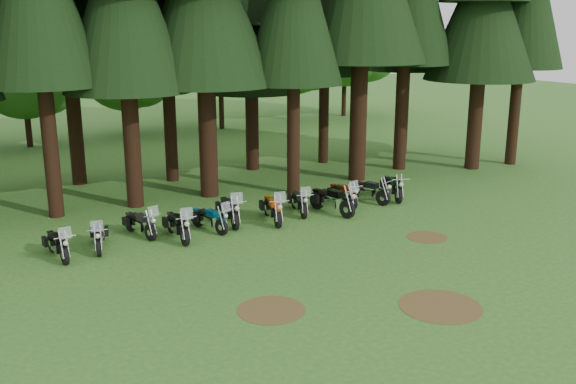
% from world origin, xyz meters
% --- Properties ---
extents(ground, '(120.00, 120.00, 0.00)m').
position_xyz_m(ground, '(0.00, 0.00, 0.00)').
color(ground, '#2B5E1C').
rests_on(ground, ground).
extents(pine_back_4, '(4.94, 4.94, 13.78)m').
position_xyz_m(pine_back_4, '(4.04, 13.25, 8.25)').
color(pine_back_4, black).
rests_on(pine_back_4, ground).
extents(decid_3, '(6.12, 5.95, 7.65)m').
position_xyz_m(decid_3, '(-4.71, 25.13, 4.51)').
color(decid_3, black).
rests_on(decid_3, ground).
extents(decid_4, '(5.93, 5.76, 7.41)m').
position_xyz_m(decid_4, '(1.58, 26.32, 4.37)').
color(decid_4, black).
rests_on(decid_4, ground).
extents(decid_5, '(8.45, 8.21, 10.56)m').
position_xyz_m(decid_5, '(8.29, 25.71, 6.23)').
color(decid_5, black).
rests_on(decid_5, ground).
extents(decid_6, '(7.06, 6.86, 8.82)m').
position_xyz_m(decid_6, '(14.85, 27.01, 5.20)').
color(decid_6, black).
rests_on(decid_6, ground).
extents(decid_7, '(8.44, 8.20, 10.55)m').
position_xyz_m(decid_7, '(19.46, 26.83, 6.22)').
color(decid_7, black).
rests_on(decid_7, ground).
extents(dirt_patch_0, '(1.80, 1.80, 0.01)m').
position_xyz_m(dirt_patch_0, '(-3.00, -2.00, 0.01)').
color(dirt_patch_0, '#4C3D1E').
rests_on(dirt_patch_0, ground).
extents(dirt_patch_1, '(1.40, 1.40, 0.01)m').
position_xyz_m(dirt_patch_1, '(4.50, 0.50, 0.01)').
color(dirt_patch_1, '#4C3D1E').
rests_on(dirt_patch_1, ground).
extents(dirt_patch_2, '(2.20, 2.20, 0.01)m').
position_xyz_m(dirt_patch_2, '(1.00, -4.00, 0.01)').
color(dirt_patch_2, '#4C3D1E').
rests_on(dirt_patch_2, ground).
extents(motorcycle_0, '(0.48, 2.05, 1.29)m').
position_xyz_m(motorcycle_0, '(-7.10, 4.71, 0.43)').
color(motorcycle_0, black).
rests_on(motorcycle_0, ground).
extents(motorcycle_1, '(0.75, 2.01, 1.27)m').
position_xyz_m(motorcycle_1, '(-5.76, 4.91, 0.42)').
color(motorcycle_1, black).
rests_on(motorcycle_1, ground).
extents(motorcycle_2, '(0.70, 2.05, 1.29)m').
position_xyz_m(motorcycle_2, '(-4.17, 5.59, 0.43)').
color(motorcycle_2, black).
rests_on(motorcycle_2, ground).
extents(motorcycle_3, '(0.42, 2.22, 1.40)m').
position_xyz_m(motorcycle_3, '(-3.14, 4.60, 0.47)').
color(motorcycle_3, black).
rests_on(motorcycle_3, ground).
extents(motorcycle_4, '(0.78, 2.00, 1.27)m').
position_xyz_m(motorcycle_4, '(-1.83, 4.91, 0.42)').
color(motorcycle_4, black).
rests_on(motorcycle_4, ground).
extents(motorcycle_5, '(0.68, 2.33, 1.47)m').
position_xyz_m(motorcycle_5, '(-0.84, 5.36, 0.49)').
color(motorcycle_5, black).
rests_on(motorcycle_5, ground).
extents(motorcycle_6, '(0.82, 2.27, 1.44)m').
position_xyz_m(motorcycle_6, '(0.66, 4.77, 0.48)').
color(motorcycle_6, black).
rests_on(motorcycle_6, ground).
extents(motorcycle_7, '(0.82, 2.07, 1.31)m').
position_xyz_m(motorcycle_7, '(2.09, 5.23, 0.44)').
color(motorcycle_7, black).
rests_on(motorcycle_7, ground).
extents(motorcycle_8, '(0.78, 2.44, 1.53)m').
position_xyz_m(motorcycle_8, '(3.20, 4.57, 0.51)').
color(motorcycle_8, black).
rests_on(motorcycle_8, ground).
extents(motorcycle_9, '(0.31, 2.05, 0.83)m').
position_xyz_m(motorcycle_9, '(4.27, 5.40, 0.42)').
color(motorcycle_9, black).
rests_on(motorcycle_9, ground).
extents(motorcycle_10, '(0.83, 2.10, 0.89)m').
position_xyz_m(motorcycle_10, '(5.40, 5.22, 0.45)').
color(motorcycle_10, black).
rests_on(motorcycle_10, ground).
extents(motorcycle_11, '(0.94, 2.14, 0.91)m').
position_xyz_m(motorcycle_11, '(6.71, 5.20, 0.47)').
color(motorcycle_11, black).
rests_on(motorcycle_11, ground).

